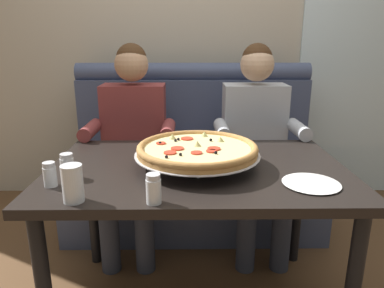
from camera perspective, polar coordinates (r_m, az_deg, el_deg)
back_wall_with_window at (r=2.99m, az=0.12°, el=18.50°), size 6.00×0.12×2.80m
window_panel at (r=3.26m, az=27.11°, el=16.62°), size 1.10×0.02×2.80m
booth_bench at (r=2.57m, az=0.28°, el=-3.86°), size 1.73×0.78×1.13m
dining_table at (r=1.64m, az=0.83°, el=-6.37°), size 1.34×0.86×0.74m
diner_left at (r=2.25m, az=-9.55°, el=1.26°), size 0.54×0.64×1.27m
diner_right at (r=2.27m, az=10.31°, el=1.32°), size 0.54×0.64×1.27m
pizza at (r=1.59m, az=0.99°, el=-0.88°), size 0.56×0.56×0.11m
shaker_pepper_flakes at (r=1.49m, az=-21.92°, el=-4.82°), size 0.05×0.05×0.10m
shaker_oregano at (r=1.56m, az=-19.45°, el=-3.56°), size 0.06×0.06×0.10m
shaker_parmesan at (r=1.25m, az=-6.20°, el=-7.52°), size 0.05×0.05×0.11m
plate_near_left at (r=1.48m, az=18.67°, el=-5.82°), size 0.23×0.23×0.02m
drinking_glass at (r=1.31m, az=-18.66°, el=-6.42°), size 0.07×0.07×0.14m
patio_chair at (r=3.93m, az=18.91°, el=4.24°), size 0.42×0.42×0.86m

